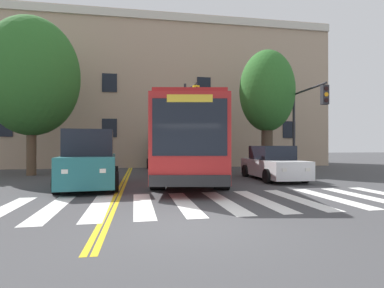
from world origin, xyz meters
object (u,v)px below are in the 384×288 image
(city_bus, at_px, (190,141))
(street_tree_curbside_small, at_px, (32,76))
(traffic_light_near_corner, at_px, (306,113))
(traffic_light_overhead, at_px, (189,112))
(car_black_behind_bus, at_px, (160,153))
(street_tree_curbside_large, at_px, (267,92))
(car_teal_near_lane, at_px, (90,161))
(car_white_far_lane, at_px, (272,164))

(city_bus, bearing_deg, street_tree_curbside_small, 158.95)
(traffic_light_near_corner, relative_size, traffic_light_overhead, 0.92)
(car_black_behind_bus, height_order, street_tree_curbside_large, street_tree_curbside_large)
(traffic_light_near_corner, bearing_deg, street_tree_curbside_small, 170.77)
(car_teal_near_lane, bearing_deg, car_white_far_lane, 9.83)
(city_bus, xyz_separation_m, street_tree_curbside_large, (5.55, 3.08, 3.21))
(city_bus, relative_size, car_teal_near_lane, 2.47)
(street_tree_curbside_small, bearing_deg, city_bus, -21.05)
(city_bus, bearing_deg, car_teal_near_lane, -151.97)
(city_bus, height_order, car_white_far_lane, city_bus)
(car_teal_near_lane, xyz_separation_m, car_white_far_lane, (8.60, 1.49, -0.32))
(car_teal_near_lane, xyz_separation_m, car_black_behind_bus, (3.52, 11.23, 0.00))
(car_teal_near_lane, bearing_deg, street_tree_curbside_small, 125.99)
(car_teal_near_lane, height_order, traffic_light_near_corner, traffic_light_near_corner)
(car_white_far_lane, bearing_deg, city_bus, 167.26)
(car_black_behind_bus, distance_m, traffic_light_overhead, 6.68)
(car_white_far_lane, relative_size, street_tree_curbside_large, 0.61)
(car_white_far_lane, height_order, car_black_behind_bus, car_black_behind_bus)
(car_black_behind_bus, bearing_deg, street_tree_curbside_small, -144.67)
(city_bus, bearing_deg, car_white_far_lane, -12.74)
(city_bus, xyz_separation_m, car_white_far_lane, (4.07, -0.92, -1.19))
(city_bus, relative_size, street_tree_curbside_large, 1.60)
(city_bus, relative_size, traffic_light_near_corner, 2.38)
(car_teal_near_lane, bearing_deg, city_bus, 28.03)
(car_white_far_lane, distance_m, traffic_light_near_corner, 4.38)
(street_tree_curbside_small, bearing_deg, car_black_behind_bus, 35.33)
(car_black_behind_bus, height_order, traffic_light_near_corner, traffic_light_near_corner)
(car_teal_near_lane, relative_size, car_black_behind_bus, 1.03)
(traffic_light_near_corner, height_order, street_tree_curbside_small, street_tree_curbside_small)
(traffic_light_overhead, bearing_deg, street_tree_curbside_small, 176.88)
(car_white_far_lane, bearing_deg, traffic_light_near_corner, 31.04)
(traffic_light_near_corner, relative_size, street_tree_curbside_small, 0.58)
(city_bus, distance_m, traffic_light_near_corner, 7.18)
(car_black_behind_bus, height_order, traffic_light_overhead, traffic_light_overhead)
(city_bus, distance_m, traffic_light_overhead, 3.39)
(car_white_far_lane, bearing_deg, traffic_light_overhead, 134.05)
(street_tree_curbside_large, bearing_deg, street_tree_curbside_small, 178.91)
(street_tree_curbside_large, distance_m, street_tree_curbside_small, 14.28)
(car_teal_near_lane, distance_m, street_tree_curbside_large, 12.18)
(traffic_light_near_corner, height_order, traffic_light_overhead, traffic_light_overhead)
(car_black_behind_bus, bearing_deg, traffic_light_near_corner, -45.18)
(car_white_far_lane, bearing_deg, car_teal_near_lane, -170.17)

